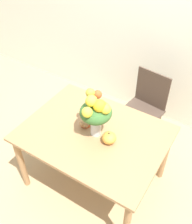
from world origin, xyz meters
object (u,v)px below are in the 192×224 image
at_px(turkey_figurine, 85,123).
at_px(dining_chair_near_window, 144,108).
at_px(flower_vase, 96,112).
at_px(pumpkin, 109,138).

xyz_separation_m(turkey_figurine, dining_chair_near_window, (0.26, 0.81, -0.30)).
height_order(flower_vase, pumpkin, flower_vase).
bearing_deg(pumpkin, dining_chair_near_window, 91.93).
height_order(pumpkin, turkey_figurine, pumpkin).
height_order(pumpkin, dining_chair_near_window, dining_chair_near_window).
bearing_deg(flower_vase, turkey_figurine, 167.81).
bearing_deg(pumpkin, turkey_figurine, 169.36).
relative_size(flower_vase, turkey_figurine, 3.48).
bearing_deg(flower_vase, pumpkin, -9.20).
height_order(turkey_figurine, dining_chair_near_window, dining_chair_near_window).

